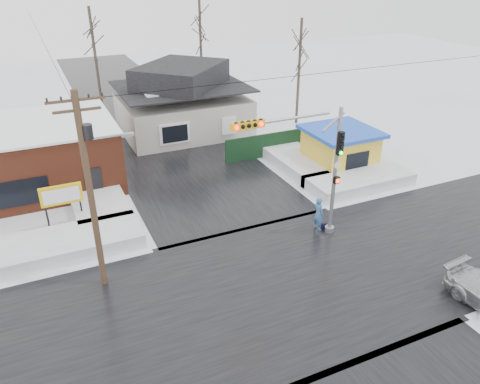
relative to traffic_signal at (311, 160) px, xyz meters
name	(u,v)px	position (x,y,z in m)	size (l,w,h in m)	color
ground	(294,281)	(-2.43, -2.97, -4.54)	(120.00, 120.00, 0.00)	white
road_ns	(294,281)	(-2.43, -2.97, -4.53)	(10.00, 120.00, 0.02)	black
road_ew	(294,281)	(-2.43, -2.97, -4.53)	(120.00, 10.00, 0.02)	black
snowbank_nw	(72,243)	(-11.43, 4.03, -4.14)	(7.00, 3.00, 0.80)	white
snowbank_ne	(359,180)	(6.57, 4.03, -4.14)	(7.00, 3.00, 0.80)	white
snowbank_nside_w	(96,195)	(-9.43, 9.03, -4.14)	(3.00, 8.00, 0.80)	white
snowbank_nside_e	(293,158)	(4.57, 9.03, -4.14)	(3.00, 8.00, 0.80)	white
traffic_signal	(311,160)	(0.00, 0.00, 0.00)	(6.05, 0.68, 7.00)	gray
utility_pole	(91,183)	(-10.36, 0.53, 0.57)	(3.15, 0.44, 9.00)	#382619
brick_building	(17,157)	(-13.43, 13.03, -2.46)	(12.20, 8.20, 4.12)	brown
marquee_sign	(61,196)	(-11.43, 6.53, -2.62)	(2.20, 0.21, 2.55)	black
house	(182,102)	(-0.43, 19.03, -1.92)	(10.40, 8.40, 5.76)	beige
kiosk	(340,149)	(7.07, 7.03, -3.08)	(4.60, 4.60, 2.88)	yellow
fence	(274,144)	(4.07, 11.03, -3.64)	(8.00, 0.12, 1.80)	black
tree_far_left	(92,33)	(-6.43, 23.03, 3.41)	(3.00, 3.00, 10.00)	#332821
tree_far_mid	(199,5)	(3.57, 25.03, 5.00)	(3.00, 3.00, 12.00)	#332821
tree_far_right	(301,41)	(9.57, 17.03, 2.62)	(3.00, 3.00, 9.00)	#332821
pedestrian	(319,214)	(1.12, 0.52, -3.57)	(0.70, 0.46, 1.93)	#38679E
shopping_bag	(324,226)	(1.42, 0.38, -4.36)	(0.28, 0.12, 0.35)	black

